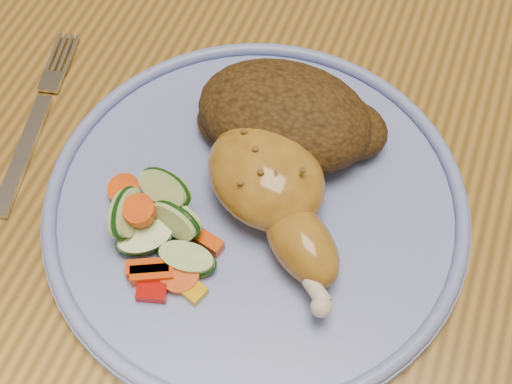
# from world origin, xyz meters

# --- Properties ---
(dining_table) EXTENTS (0.90, 1.40, 0.75)m
(dining_table) POSITION_xyz_m (0.00, 0.00, 0.67)
(dining_table) COLOR olive
(dining_table) RESTS_ON ground
(plate) EXTENTS (0.30, 0.30, 0.01)m
(plate) POSITION_xyz_m (-0.09, -0.07, 0.76)
(plate) COLOR #6E7EC5
(plate) RESTS_ON dining_table
(plate_rim) EXTENTS (0.30, 0.30, 0.01)m
(plate_rim) POSITION_xyz_m (-0.09, -0.07, 0.77)
(plate_rim) COLOR #6E7EC5
(plate_rim) RESTS_ON plate
(chicken_leg) EXTENTS (0.13, 0.14, 0.05)m
(chicken_leg) POSITION_xyz_m (-0.08, -0.07, 0.78)
(chicken_leg) COLOR #AB7824
(chicken_leg) RESTS_ON plate
(rice_pilaf) EXTENTS (0.14, 0.09, 0.06)m
(rice_pilaf) POSITION_xyz_m (-0.09, -0.01, 0.78)
(rice_pilaf) COLOR #3F2A0F
(rice_pilaf) RESTS_ON plate
(vegetable_pile) EXTENTS (0.09, 0.09, 0.05)m
(vegetable_pile) POSITION_xyz_m (-0.14, -0.12, 0.77)
(vegetable_pile) COLOR #A50A05
(vegetable_pile) RESTS_ON plate
(fork) EXTENTS (0.05, 0.16, 0.00)m
(fork) POSITION_xyz_m (-0.27, -0.06, 0.75)
(fork) COLOR silver
(fork) RESTS_ON dining_table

